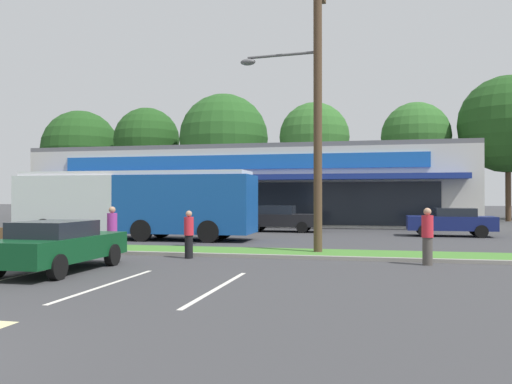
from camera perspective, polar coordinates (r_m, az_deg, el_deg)
The scene contains 20 objects.
grass_median at distance 19.83m, azimuth -6.15°, elevation -6.25°, with size 56.00×2.20×0.12m, color #427A2D.
curb_lip at distance 18.69m, azimuth -7.37°, elevation -6.61°, with size 56.00×0.24×0.12m, color gray.
parking_stripe_1 at distance 13.06m, azimuth -15.57°, elevation -9.50°, with size 0.12×4.80×0.01m, color silver.
parking_stripe_2 at distance 12.20m, azimuth -4.10°, elevation -10.16°, with size 0.12×4.80×0.01m, color silver.
storefront_building at distance 40.78m, azimuth -0.40°, elevation 0.59°, with size 31.37×11.41×5.63m.
tree_far_left at distance 58.73m, azimuth -18.21°, elevation 4.38°, with size 7.94×7.94×10.98m.
tree_left at distance 54.22m, azimuth -11.57°, elevation 5.39°, with size 6.45×6.45×10.84m.
tree_mid_left at distance 50.62m, azimuth -3.46°, elevation 5.70°, with size 8.36×8.36×11.69m.
tree_mid at distance 47.83m, azimuth 6.23°, elevation 5.78°, with size 6.19×6.19×10.39m.
tree_mid_right at distance 49.49m, azimuth 16.69°, elevation 5.65°, with size 6.08×6.08×10.38m.
tree_right at distance 49.28m, azimuth 25.27°, elevation 6.55°, with size 8.04×8.04×12.08m.
utility_pole at distance 19.17m, azimuth 6.17°, elevation 9.28°, with size 3.05×2.40×9.92m.
city_bus at distance 26.36m, azimuth -12.79°, elevation -1.10°, with size 11.67×2.81×3.25m.
bus_stop_bench at distance 21.13m, azimuth -24.94°, elevation -4.65°, with size 1.60×0.45×0.95m.
car_1 at distance 15.68m, azimuth -20.36°, elevation -5.30°, with size 1.95×4.53×1.39m.
car_2 at distance 29.35m, azimuth 20.10°, elevation -2.98°, with size 4.34×1.89×1.46m.
car_3 at distance 31.24m, azimuth 2.56°, elevation -2.82°, with size 4.44×1.92×1.52m.
pedestrian_near_bench at distance 17.92m, azimuth -7.17°, elevation -4.50°, with size 0.32×0.32×1.59m.
pedestrian_by_pole at distance 16.83m, azimuth 17.82°, elevation -4.53°, with size 0.35×0.35×1.71m.
pedestrian_mid at distance 19.13m, azimuth -15.10°, elevation -4.05°, with size 0.34×0.34×1.71m.
Camera 1 is at (6.39, -4.67, 2.06)m, focal length 37.51 mm.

